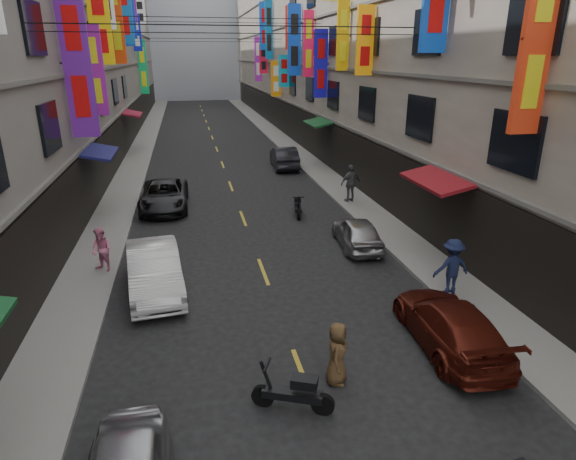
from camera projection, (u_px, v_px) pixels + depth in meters
name	position (u px, v px, depth m)	size (l,w,h in m)	color
sidewalk_left	(140.00, 151.00, 37.82)	(2.00, 90.00, 0.12)	slate
sidewalk_right	(289.00, 146.00, 40.13)	(2.00, 90.00, 0.12)	slate
building_row_left	(37.00, 20.00, 33.45)	(10.14, 90.00, 19.00)	gray
building_row_right	(363.00, 24.00, 38.06)	(10.14, 90.00, 19.00)	#AFA393
haze_block	(193.00, 31.00, 81.23)	(18.00, 8.00, 22.00)	#A6ACB9
shop_signage	(213.00, 20.00, 29.04)	(14.00, 55.00, 12.04)	#1A0DA0
street_awnings	(210.00, 148.00, 23.01)	(13.99, 35.20, 0.41)	#144C24
overhead_cables	(224.00, 22.00, 24.95)	(14.00, 38.04, 1.24)	black
lane_markings	(219.00, 156.00, 36.23)	(0.12, 80.20, 0.01)	gold
scooter_crossing	(294.00, 393.00, 10.17)	(1.70, 0.88, 1.14)	black
scooter_far_right	(298.00, 206.00, 22.75)	(0.60, 1.79, 1.14)	black
car_left_mid	(154.00, 270.00, 15.29)	(1.57, 4.50, 1.48)	silver
car_left_far	(164.00, 195.00, 23.67)	(2.24, 4.85, 1.35)	black
car_right_near	(450.00, 324.00, 12.39)	(1.77, 4.36, 1.27)	#56170E
car_right_mid	(357.00, 232.00, 18.92)	(1.43, 3.56, 1.21)	#AAAAAE
car_right_far	(284.00, 157.00, 32.30)	(1.51, 4.33, 1.43)	#222229
pedestrian_lfar	(102.00, 250.00, 16.47)	(0.75, 0.51, 1.54)	pink
pedestrian_rnear	(452.00, 266.00, 14.86)	(1.16, 0.60, 1.79)	#161C3D
pedestrian_rfar	(351.00, 183.00, 24.31)	(1.12, 0.64, 1.91)	#525254
pedestrian_crossing	(337.00, 353.00, 10.95)	(0.75, 0.51, 1.53)	#533A21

